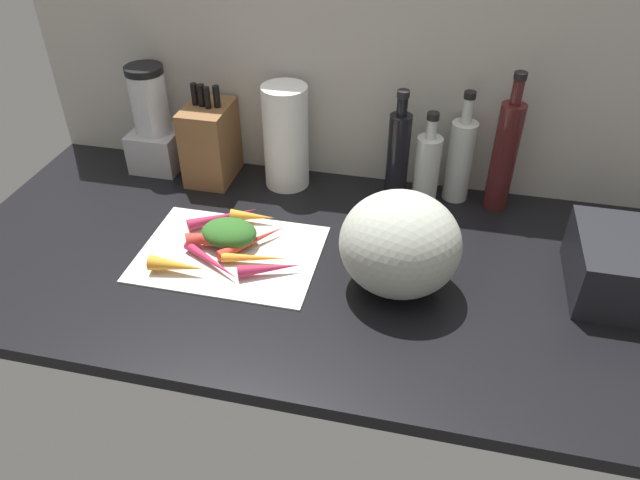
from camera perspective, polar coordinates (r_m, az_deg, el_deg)
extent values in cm
cube|color=black|center=(135.12, 0.48, -2.24)|extent=(170.00, 80.00, 3.00)
cube|color=#BCB7AD|center=(152.66, 3.75, 16.12)|extent=(170.00, 3.00, 60.00)
cube|color=beige|center=(136.62, -8.56, -1.21)|extent=(40.05, 29.29, 0.80)
cone|color=orange|center=(132.00, -6.18, -1.70)|extent=(14.70, 5.03, 2.20)
cone|color=#B2264C|center=(132.44, -10.23, -2.01)|extent=(16.03, 10.60, 2.13)
cone|color=red|center=(136.54, -8.61, -0.19)|extent=(11.56, 3.78, 3.19)
cone|color=#B2264C|center=(128.50, -4.84, -2.69)|extent=(13.58, 7.67, 2.70)
cone|color=red|center=(138.35, -10.01, 0.29)|extent=(12.91, 8.94, 3.57)
cone|color=#B2264C|center=(145.33, -9.22, 2.16)|extent=(15.18, 12.23, 2.73)
cone|color=orange|center=(144.51, -6.41, 2.24)|extent=(10.82, 3.85, 2.85)
cone|color=red|center=(136.77, -6.41, -0.09)|extent=(13.15, 15.54, 2.49)
cone|color=orange|center=(131.76, -13.43, -2.39)|extent=(12.38, 3.91, 3.40)
ellipsoid|color=#2D6023|center=(137.58, -8.61, 0.70)|extent=(12.72, 9.79, 5.38)
ellipsoid|color=#B2B7A8|center=(121.05, 7.59, -0.41)|extent=(24.55, 22.44, 22.03)
cube|color=brown|center=(161.44, -10.35, 9.08)|extent=(11.26, 15.77, 20.34)
cylinder|color=black|center=(157.56, -11.82, 13.40)|extent=(1.73, 1.73, 5.50)
cylinder|color=black|center=(156.48, -11.19, 13.32)|extent=(1.97, 1.97, 5.50)
cylinder|color=black|center=(154.85, -10.65, 13.13)|extent=(1.53, 1.53, 5.50)
cylinder|color=black|center=(155.17, -9.79, 13.28)|extent=(1.71, 1.71, 5.50)
cube|color=#B2B2B7|center=(171.87, -15.14, 8.34)|extent=(12.80, 12.80, 10.71)
cylinder|color=silver|center=(166.23, -15.87, 12.40)|extent=(9.60, 9.60, 16.08)
cylinder|color=black|center=(162.96, -16.40, 15.25)|extent=(9.79, 9.79, 1.80)
cylinder|color=white|center=(154.58, -3.26, 9.72)|extent=(11.48, 11.48, 26.94)
cylinder|color=black|center=(149.29, 7.38, 7.61)|extent=(5.44, 5.44, 23.21)
cylinder|color=black|center=(143.15, 7.81, 12.46)|extent=(2.57, 2.57, 4.48)
cylinder|color=black|center=(141.95, 7.91, 13.58)|extent=(2.95, 2.95, 1.60)
cylinder|color=silver|center=(150.15, 10.07, 6.41)|extent=(6.15, 6.15, 18.17)
cylinder|color=silver|center=(144.81, 10.56, 10.34)|extent=(2.50, 2.50, 4.83)
cylinder|color=black|center=(143.45, 10.70, 11.49)|extent=(2.88, 2.88, 1.60)
cylinder|color=silver|center=(153.62, 13.11, 7.27)|extent=(6.39, 6.39, 20.71)
cylinder|color=silver|center=(147.69, 13.83, 11.82)|extent=(2.43, 2.43, 6.24)
cylinder|color=black|center=(146.16, 14.06, 13.21)|extent=(2.80, 2.80, 1.60)
cylinder|color=#471919|center=(150.97, 17.04, 7.45)|extent=(5.88, 5.88, 27.24)
cylinder|color=#471919|center=(144.07, 18.22, 13.20)|extent=(2.57, 2.57, 5.91)
cylinder|color=black|center=(142.72, 18.51, 14.57)|extent=(2.96, 2.96, 1.60)
cube|color=black|center=(137.41, 27.64, -2.35)|extent=(23.99, 22.95, 12.45)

